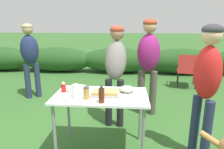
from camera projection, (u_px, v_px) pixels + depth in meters
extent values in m
plane|color=#336028|center=(102.00, 149.00, 2.54)|extent=(60.00, 60.00, 0.00)
ellipsoid|color=#234C1E|center=(57.00, 59.00, 6.57)|extent=(2.40, 0.90, 0.79)
ellipsoid|color=#234C1E|center=(118.00, 60.00, 6.41)|extent=(2.40, 0.90, 0.79)
ellipsoid|color=#234C1E|center=(181.00, 61.00, 6.26)|extent=(2.40, 0.90, 0.79)
cube|color=white|center=(101.00, 96.00, 2.36)|extent=(1.10, 0.64, 0.02)
cylinder|color=gray|center=(55.00, 134.00, 2.23)|extent=(0.04, 0.04, 0.71)
cylinder|color=gray|center=(143.00, 138.00, 2.15)|extent=(0.04, 0.04, 0.71)
cylinder|color=gray|center=(69.00, 113.00, 2.75)|extent=(0.04, 0.04, 0.71)
cylinder|color=gray|center=(140.00, 116.00, 2.67)|extent=(0.04, 0.04, 0.71)
cube|color=#9E9EA3|center=(105.00, 94.00, 2.34)|extent=(0.33, 0.22, 0.02)
cube|color=tan|center=(105.00, 92.00, 2.33)|extent=(0.29, 0.19, 0.04)
cylinder|color=white|center=(78.00, 89.00, 2.46)|extent=(0.25, 0.25, 0.05)
ellipsoid|color=#ADBC99|center=(127.00, 89.00, 2.45)|extent=(0.19, 0.19, 0.07)
cylinder|color=white|center=(76.00, 91.00, 2.25)|extent=(0.08, 0.08, 0.15)
cylinder|color=#562314|center=(102.00, 96.00, 2.10)|extent=(0.06, 0.06, 0.15)
cone|color=black|center=(101.00, 87.00, 2.08)|extent=(0.05, 0.05, 0.04)
cylinder|color=#B2893D|center=(86.00, 94.00, 2.20)|extent=(0.07, 0.07, 0.12)
cylinder|color=#4C4C4C|center=(86.00, 88.00, 2.19)|extent=(0.06, 0.06, 0.02)
cylinder|color=red|center=(64.00, 88.00, 2.43)|extent=(0.06, 0.06, 0.11)
cone|color=white|center=(63.00, 82.00, 2.42)|extent=(0.05, 0.05, 0.03)
cylinder|color=black|center=(109.00, 103.00, 3.06)|extent=(0.10, 0.10, 0.75)
cylinder|color=black|center=(120.00, 103.00, 3.03)|extent=(0.10, 0.10, 0.75)
ellipsoid|color=slate|center=(116.00, 60.00, 2.99)|extent=(0.37, 0.47, 0.65)
sphere|color=#936B4C|center=(117.00, 33.00, 3.01)|extent=(0.21, 0.21, 0.21)
ellipsoid|color=#993823|center=(117.00, 30.00, 2.99)|extent=(0.22, 0.22, 0.12)
cylinder|color=#232D4C|center=(28.00, 81.00, 4.20)|extent=(0.11, 0.11, 0.74)
cylinder|color=#232D4C|center=(38.00, 80.00, 4.28)|extent=(0.11, 0.11, 0.74)
ellipsoid|color=navy|center=(29.00, 49.00, 4.08)|extent=(0.44, 0.40, 0.60)
sphere|color=tan|center=(27.00, 29.00, 3.98)|extent=(0.20, 0.20, 0.20)
ellipsoid|color=tan|center=(27.00, 27.00, 3.96)|extent=(0.21, 0.21, 0.12)
cylinder|color=#232D4C|center=(195.00, 125.00, 2.41)|extent=(0.10, 0.10, 0.74)
cylinder|color=#232D4C|center=(207.00, 132.00, 2.25)|extent=(0.10, 0.10, 0.74)
ellipsoid|color=red|center=(207.00, 73.00, 2.16)|extent=(0.36, 0.40, 0.60)
sphere|color=#DBAD89|center=(212.00, 35.00, 2.06)|extent=(0.20, 0.20, 0.20)
ellipsoid|color=#333338|center=(213.00, 30.00, 2.04)|extent=(0.21, 0.21, 0.12)
cylinder|color=#4C473D|center=(141.00, 92.00, 3.49)|extent=(0.12, 0.12, 0.77)
cylinder|color=#4C473D|center=(153.00, 93.00, 3.45)|extent=(0.12, 0.12, 0.77)
ellipsoid|color=#931E70|center=(149.00, 53.00, 3.29)|extent=(0.41, 0.33, 0.62)
sphere|color=tan|center=(150.00, 27.00, 3.19)|extent=(0.21, 0.21, 0.21)
ellipsoid|color=#993823|center=(150.00, 23.00, 3.17)|extent=(0.22, 0.22, 0.13)
cylinder|color=#B27A42|center=(213.00, 140.00, 1.66)|extent=(0.21, 0.17, 0.12)
cube|color=maroon|center=(187.00, 71.00, 5.00)|extent=(0.54, 0.54, 0.03)
cube|color=maroon|center=(188.00, 64.00, 4.69)|extent=(0.48, 0.25, 0.44)
cylinder|color=black|center=(178.00, 80.00, 4.92)|extent=(0.02, 0.02, 0.38)
cylinder|color=black|center=(195.00, 81.00, 4.81)|extent=(0.02, 0.02, 0.38)
cylinder|color=black|center=(178.00, 76.00, 5.29)|extent=(0.02, 0.02, 0.38)
cylinder|color=black|center=(194.00, 77.00, 5.19)|extent=(0.02, 0.02, 0.38)
cylinder|color=black|center=(178.00, 64.00, 5.02)|extent=(0.11, 0.41, 0.02)
cylinder|color=black|center=(197.00, 65.00, 4.90)|extent=(0.11, 0.41, 0.02)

